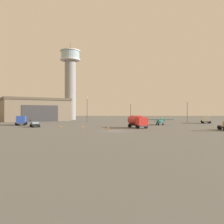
{
  "coord_description": "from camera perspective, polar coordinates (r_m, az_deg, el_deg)",
  "views": [
    {
      "loc": [
        -2.29,
        -48.58,
        3.84
      ],
      "look_at": [
        -0.02,
        15.68,
        3.9
      ],
      "focal_mm": 37.9,
      "sensor_mm": 36.0,
      "label": 1
    }
  ],
  "objects": [
    {
      "name": "airplane_teal",
      "position": [
        72.2,
        11.43,
        -2.16
      ],
      "size": [
        8.34,
        6.62,
        2.53
      ],
      "rotation": [
        0.0,
        0.0,
        4.32
      ],
      "color": "teal",
      "rests_on": "ground_plane"
    },
    {
      "name": "truck_fuel_tanker_red",
      "position": [
        57.89,
        6.09,
        -2.18
      ],
      "size": [
        4.48,
        6.76,
        3.04
      ],
      "rotation": [
        0.0,
        0.0,
        5.05
      ],
      "color": "#38383D",
      "rests_on": "ground_plane"
    },
    {
      "name": "truck_fuel_tanker_white",
      "position": [
        88.61,
        21.66,
        -1.44
      ],
      "size": [
        4.48,
        6.57,
        3.04
      ],
      "rotation": [
        0.0,
        0.0,
        4.35
      ],
      "color": "#38383D",
      "rests_on": "ground_plane"
    },
    {
      "name": "ground_plane",
      "position": [
        48.79,
        0.68,
        -4.57
      ],
      "size": [
        400.0,
        400.0,
        0.0
      ],
      "primitive_type": "plane",
      "color": "#60605E"
    },
    {
      "name": "traffic_cone_mid_apron",
      "position": [
        56.63,
        -7.11,
        -3.62
      ],
      "size": [
        0.36,
        0.36,
        0.65
      ],
      "color": "black",
      "rests_on": "ground_plane"
    },
    {
      "name": "light_post_east",
      "position": [
        101.63,
        4.51,
        0.42
      ],
      "size": [
        0.44,
        0.44,
        7.75
      ],
      "color": "#38383D",
      "rests_on": "ground_plane"
    },
    {
      "name": "traffic_cone_near_left",
      "position": [
        52.58,
        -0.92,
        -3.87
      ],
      "size": [
        0.36,
        0.36,
        0.7
      ],
      "color": "black",
      "rests_on": "ground_plane"
    },
    {
      "name": "car_black",
      "position": [
        64.16,
        -18.12,
        -2.82
      ],
      "size": [
        3.29,
        4.42,
        1.37
      ],
      "rotation": [
        0.0,
        0.0,
        2.0
      ],
      "color": "black",
      "rests_on": "ground_plane"
    },
    {
      "name": "truck_box_blue",
      "position": [
        74.75,
        -21.03,
        -1.77
      ],
      "size": [
        4.11,
        6.6,
        2.76
      ],
      "rotation": [
        0.0,
        0.0,
        1.82
      ],
      "color": "#38383D",
      "rests_on": "ground_plane"
    },
    {
      "name": "light_post_west",
      "position": [
        96.26,
        17.7,
        0.61
      ],
      "size": [
        0.44,
        0.44,
        8.27
      ],
      "color": "#38383D",
      "rests_on": "ground_plane"
    },
    {
      "name": "light_post_north",
      "position": [
        92.52,
        -6.02,
        1.09
      ],
      "size": [
        0.44,
        0.44,
        9.65
      ],
      "color": "#38383D",
      "rests_on": "ground_plane"
    },
    {
      "name": "traffic_cone_near_right",
      "position": [
        59.4,
        -12.29,
        -3.46
      ],
      "size": [
        0.36,
        0.36,
        0.64
      ],
      "color": "black",
      "rests_on": "ground_plane"
    },
    {
      "name": "control_tower",
      "position": [
        122.17,
        -10.04,
        7.9
      ],
      "size": [
        10.03,
        10.03,
        38.99
      ],
      "color": "gray",
      "rests_on": "ground_plane"
    },
    {
      "name": "hangar",
      "position": [
        109.93,
        -18.08,
        0.55
      ],
      "size": [
        33.01,
        29.39,
        9.95
      ],
      "rotation": [
        0.0,
        0.0,
        -1.05
      ],
      "color": "#7A6B56",
      "rests_on": "ground_plane"
    }
  ]
}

